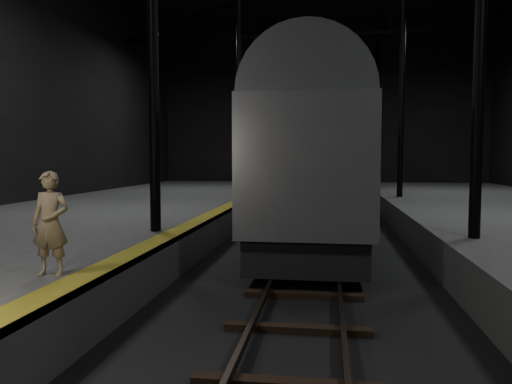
# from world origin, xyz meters

# --- Properties ---
(ground) EXTENTS (44.00, 44.00, 0.00)m
(ground) POSITION_xyz_m (0.00, 0.00, 0.00)
(ground) COLOR black
(ground) RESTS_ON ground
(platform_left) EXTENTS (9.00, 43.80, 1.00)m
(platform_left) POSITION_xyz_m (-7.50, 0.00, 0.50)
(platform_left) COLOR #4B4B48
(platform_left) RESTS_ON ground
(tactile_strip) EXTENTS (0.50, 43.80, 0.01)m
(tactile_strip) POSITION_xyz_m (-3.25, 0.00, 1.00)
(tactile_strip) COLOR olive
(tactile_strip) RESTS_ON platform_left
(track) EXTENTS (2.40, 43.00, 0.24)m
(track) POSITION_xyz_m (0.00, 0.00, 0.07)
(track) COLOR #3F3328
(track) RESTS_ON ground
(train) EXTENTS (3.11, 20.75, 5.55)m
(train) POSITION_xyz_m (-0.00, 4.62, 3.09)
(train) COLOR #96989D
(train) RESTS_ON ground
(woman) EXTENTS (0.60, 0.40, 1.64)m
(woman) POSITION_xyz_m (-3.80, -8.77, 1.82)
(woman) COLOR #9E8761
(woman) RESTS_ON platform_left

